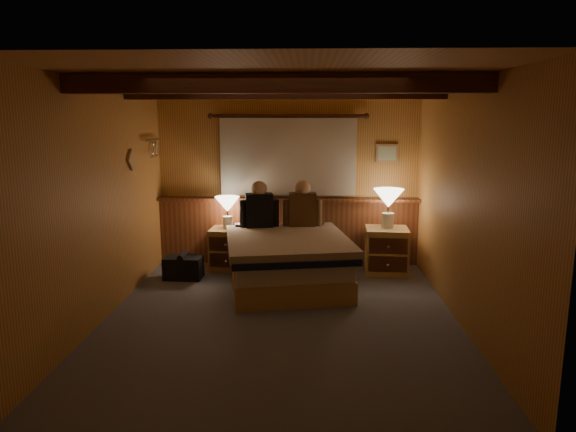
# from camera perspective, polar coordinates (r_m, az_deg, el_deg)

# --- Properties ---
(floor) EXTENTS (4.20, 4.20, 0.00)m
(floor) POSITION_cam_1_polar(r_m,az_deg,el_deg) (5.40, -0.83, -11.20)
(floor) COLOR #515460
(floor) RESTS_ON ground
(ceiling) EXTENTS (4.20, 4.20, 0.00)m
(ceiling) POSITION_cam_1_polar(r_m,az_deg,el_deg) (5.02, -0.91, 15.10)
(ceiling) COLOR tan
(ceiling) RESTS_ON wall_back
(wall_back) EXTENTS (3.60, 0.00, 3.60)m
(wall_back) POSITION_cam_1_polar(r_m,az_deg,el_deg) (7.15, 0.03, 4.23)
(wall_back) COLOR gold
(wall_back) RESTS_ON floor
(wall_left) EXTENTS (0.00, 4.20, 4.20)m
(wall_left) POSITION_cam_1_polar(r_m,az_deg,el_deg) (5.47, -20.05, 1.49)
(wall_left) COLOR gold
(wall_left) RESTS_ON floor
(wall_right) EXTENTS (0.00, 4.20, 4.20)m
(wall_right) POSITION_cam_1_polar(r_m,az_deg,el_deg) (5.29, 18.99, 1.25)
(wall_right) COLOR gold
(wall_right) RESTS_ON floor
(wall_front) EXTENTS (3.60, 0.00, 3.60)m
(wall_front) POSITION_cam_1_polar(r_m,az_deg,el_deg) (3.03, -2.98, -5.11)
(wall_front) COLOR gold
(wall_front) RESTS_ON floor
(wainscot) EXTENTS (3.60, 0.23, 0.94)m
(wainscot) POSITION_cam_1_polar(r_m,az_deg,el_deg) (7.21, 0.01, -1.49)
(wainscot) COLOR brown
(wainscot) RESTS_ON wall_back
(curtain_window) EXTENTS (2.18, 0.09, 1.11)m
(curtain_window) POSITION_cam_1_polar(r_m,az_deg,el_deg) (7.05, 0.01, 6.75)
(curtain_window) COLOR #4D2413
(curtain_window) RESTS_ON wall_back
(ceiling_beams) EXTENTS (3.60, 1.65, 0.16)m
(ceiling_beams) POSITION_cam_1_polar(r_m,az_deg,el_deg) (5.16, -0.81, 13.98)
(ceiling_beams) COLOR #4D2413
(ceiling_beams) RESTS_ON ceiling
(coat_rail) EXTENTS (0.05, 0.55, 0.24)m
(coat_rail) POSITION_cam_1_polar(r_m,az_deg,el_deg) (6.88, -14.74, 7.52)
(coat_rail) COLOR silver
(coat_rail) RESTS_ON wall_left
(framed_print) EXTENTS (0.30, 0.04, 0.25)m
(framed_print) POSITION_cam_1_polar(r_m,az_deg,el_deg) (7.17, 10.94, 6.86)
(framed_print) COLOR tan
(framed_print) RESTS_ON wall_back
(bed) EXTENTS (1.68, 2.03, 0.62)m
(bed) POSITION_cam_1_polar(r_m,az_deg,el_deg) (6.32, -0.15, -4.80)
(bed) COLOR tan
(bed) RESTS_ON floor
(nightstand_left) EXTENTS (0.53, 0.48, 0.55)m
(nightstand_left) POSITION_cam_1_polar(r_m,az_deg,el_deg) (7.05, -6.49, -3.58)
(nightstand_left) COLOR tan
(nightstand_left) RESTS_ON floor
(nightstand_right) EXTENTS (0.58, 0.52, 0.60)m
(nightstand_right) POSITION_cam_1_polar(r_m,az_deg,el_deg) (6.92, 10.87, -3.78)
(nightstand_right) COLOR tan
(nightstand_right) RESTS_ON floor
(lamp_left) EXTENTS (0.33, 0.33, 0.43)m
(lamp_left) POSITION_cam_1_polar(r_m,az_deg,el_deg) (6.94, -6.76, 1.09)
(lamp_left) COLOR silver
(lamp_left) RESTS_ON nightstand_left
(lamp_right) EXTENTS (0.39, 0.39, 0.51)m
(lamp_right) POSITION_cam_1_polar(r_m,az_deg,el_deg) (6.84, 11.11, 1.69)
(lamp_right) COLOR silver
(lamp_right) RESTS_ON nightstand_right
(person_left) EXTENTS (0.51, 0.26, 0.63)m
(person_left) POSITION_cam_1_polar(r_m,az_deg,el_deg) (6.71, -3.21, 0.90)
(person_left) COLOR black
(person_left) RESTS_ON bed
(person_right) EXTENTS (0.52, 0.22, 0.63)m
(person_right) POSITION_cam_1_polar(r_m,az_deg,el_deg) (6.76, 1.63, 0.99)
(person_right) COLOR #4E361F
(person_right) RESTS_ON bed
(duffel_bag) EXTENTS (0.49, 0.31, 0.34)m
(duffel_bag) POSITION_cam_1_polar(r_m,az_deg,el_deg) (6.72, -11.54, -5.60)
(duffel_bag) COLOR black
(duffel_bag) RESTS_ON floor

